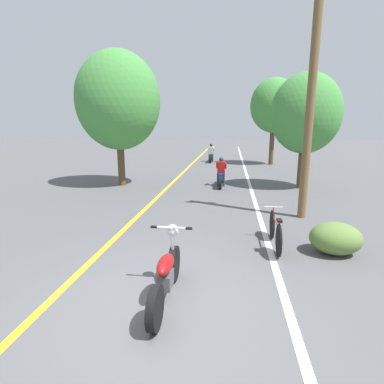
# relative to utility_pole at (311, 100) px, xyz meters

# --- Properties ---
(ground_plane) EXTENTS (120.00, 120.00, 0.00)m
(ground_plane) POSITION_rel_utility_pole_xyz_m (-3.30, -5.02, -3.46)
(ground_plane) COLOR #515154
(lane_stripe_center) EXTENTS (0.14, 48.00, 0.01)m
(lane_stripe_center) POSITION_rel_utility_pole_xyz_m (-5.00, 7.07, -3.45)
(lane_stripe_center) COLOR yellow
(lane_stripe_center) RESTS_ON ground
(lane_stripe_edge) EXTENTS (0.14, 48.00, 0.01)m
(lane_stripe_edge) POSITION_rel_utility_pole_xyz_m (-1.26, 7.07, -3.45)
(lane_stripe_edge) COLOR white
(lane_stripe_edge) RESTS_ON ground
(utility_pole) EXTENTS (1.10, 0.24, 6.73)m
(utility_pole) POSITION_rel_utility_pole_xyz_m (0.00, 0.00, 0.00)
(utility_pole) COLOR brown
(utility_pole) RESTS_ON ground
(roadside_tree_right_near) EXTENTS (2.97, 2.67, 4.96)m
(roadside_tree_right_near) POSITION_rel_utility_pole_xyz_m (0.93, 4.56, -0.22)
(roadside_tree_right_near) COLOR #513A23
(roadside_tree_right_near) RESTS_ON ground
(roadside_tree_right_far) EXTENTS (3.24, 2.91, 5.98)m
(roadside_tree_right_far) POSITION_rel_utility_pole_xyz_m (0.68, 12.94, 0.64)
(roadside_tree_right_far) COLOR #513A23
(roadside_tree_right_far) RESTS_ON ground
(roadside_tree_left) EXTENTS (3.77, 3.40, 5.99)m
(roadside_tree_left) POSITION_rel_utility_pole_xyz_m (-7.24, 4.19, 0.35)
(roadside_tree_left) COLOR #513A23
(roadside_tree_left) RESTS_ON ground
(roadside_bush) EXTENTS (1.10, 0.88, 0.70)m
(roadside_bush) POSITION_rel_utility_pole_xyz_m (0.11, -2.68, -3.11)
(roadside_bush) COLOR #5B7A38
(roadside_bush) RESTS_ON ground
(motorcycle_foreground) EXTENTS (0.71, 2.00, 1.08)m
(motorcycle_foreground) POSITION_rel_utility_pole_xyz_m (-3.16, -4.88, -3.02)
(motorcycle_foreground) COLOR black
(motorcycle_foreground) RESTS_ON ground
(motorcycle_rider_lead) EXTENTS (0.50, 2.00, 1.35)m
(motorcycle_rider_lead) POSITION_rel_utility_pole_xyz_m (-2.61, 4.54, -2.95)
(motorcycle_rider_lead) COLOR black
(motorcycle_rider_lead) RESTS_ON ground
(motorcycle_rider_far) EXTENTS (0.50, 2.03, 1.39)m
(motorcycle_rider_far) POSITION_rel_utility_pole_xyz_m (-3.70, 13.89, -2.93)
(motorcycle_rider_far) COLOR black
(motorcycle_rider_far) RESTS_ON ground
(bicycle_parked) EXTENTS (0.44, 1.78, 0.82)m
(bicycle_parked) POSITION_rel_utility_pole_xyz_m (-1.13, -2.44, -3.08)
(bicycle_parked) COLOR black
(bicycle_parked) RESTS_ON ground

